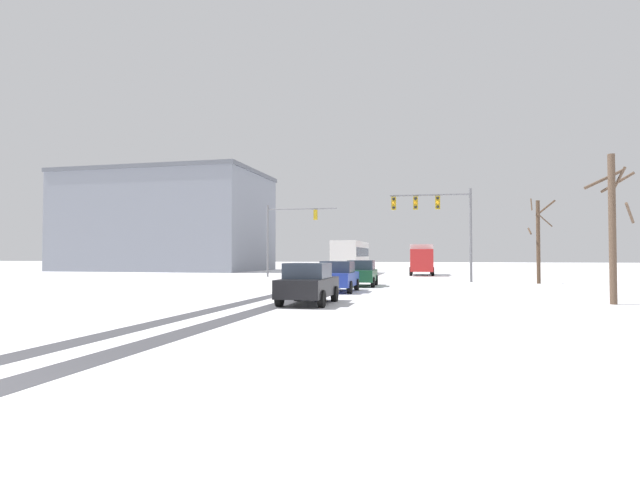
# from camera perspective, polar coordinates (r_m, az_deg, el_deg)

# --- Properties ---
(wheel_track_left_lane) EXTENTS (0.78, 35.98, 0.01)m
(wheel_track_left_lane) POSITION_cam_1_polar(r_m,az_deg,el_deg) (23.29, -6.36, -6.42)
(wheel_track_left_lane) COLOR #424247
(wheel_track_left_lane) RESTS_ON ground
(wheel_track_right_lane) EXTENTS (0.84, 35.98, 0.01)m
(wheel_track_right_lane) POSITION_cam_1_polar(r_m,az_deg,el_deg) (22.79, -2.47, -6.54)
(wheel_track_right_lane) COLOR #424247
(wheel_track_right_lane) RESTS_ON ground
(sidewalk_kerb_right) EXTENTS (4.00, 35.98, 0.12)m
(sidewalk_kerb_right) POSITION_cam_1_polar(r_m,az_deg,el_deg) (20.56, 22.70, -6.77)
(sidewalk_kerb_right) COLOR white
(sidewalk_kerb_right) RESTS_ON ground
(traffic_signal_far_left) EXTENTS (6.46, 0.40, 6.50)m
(traffic_signal_far_left) POSITION_cam_1_polar(r_m,az_deg,el_deg) (46.36, -3.71, 1.39)
(traffic_signal_far_left) COLOR slate
(traffic_signal_far_left) RESTS_ON ground
(traffic_signal_near_right) EXTENTS (5.52, 0.61, 6.50)m
(traffic_signal_near_right) POSITION_cam_1_polar(r_m,az_deg,el_deg) (36.19, 12.92, 2.83)
(traffic_signal_near_right) COLOR slate
(traffic_signal_near_right) RESTS_ON ground
(car_dark_green_lead) EXTENTS (1.99, 4.18, 1.62)m
(car_dark_green_lead) POSITION_cam_1_polar(r_m,az_deg,el_deg) (32.38, 4.62, -3.68)
(car_dark_green_lead) COLOR #194C2D
(car_dark_green_lead) RESTS_ON ground
(car_blue_second) EXTENTS (1.92, 4.14, 1.62)m
(car_blue_second) POSITION_cam_1_polar(r_m,az_deg,el_deg) (27.24, 2.01, -4.04)
(car_blue_second) COLOR #233899
(car_blue_second) RESTS_ON ground
(car_black_third) EXTENTS (1.89, 4.13, 1.62)m
(car_black_third) POSITION_cam_1_polar(r_m,az_deg,el_deg) (20.32, -1.31, -4.82)
(car_black_third) COLOR black
(car_black_third) RESTS_ON ground
(bus_oncoming) EXTENTS (2.90, 11.07, 3.38)m
(bus_oncoming) POSITION_cam_1_polar(r_m,az_deg,el_deg) (53.87, 3.47, -1.66)
(bus_oncoming) COLOR silver
(bus_oncoming) RESTS_ON ground
(box_truck_delivery) EXTENTS (2.55, 7.49, 3.02)m
(box_truck_delivery) POSITION_cam_1_polar(r_m,az_deg,el_deg) (51.89, 11.19, -2.03)
(box_truck_delivery) COLOR red
(box_truck_delivery) RESTS_ON ground
(bare_tree_sidewalk_mid) EXTENTS (1.75, 1.78, 5.92)m
(bare_tree_sidewalk_mid) POSITION_cam_1_polar(r_m,az_deg,el_deg) (23.29, 29.70, 1.64)
(bare_tree_sidewalk_mid) COLOR brown
(bare_tree_sidewalk_mid) RESTS_ON ground
(bare_tree_sidewalk_far) EXTENTS (1.76, 2.05, 5.90)m
(bare_tree_sidewalk_far) POSITION_cam_1_polar(r_m,az_deg,el_deg) (38.20, 23.06, 0.19)
(bare_tree_sidewalk_far) COLOR #4C3828
(bare_tree_sidewalk_far) RESTS_ON ground
(office_building_far_left_block) EXTENTS (25.01, 15.65, 12.65)m
(office_building_far_left_block) POSITION_cam_1_polar(r_m,az_deg,el_deg) (70.11, -16.59, 1.93)
(office_building_far_left_block) COLOR gray
(office_building_far_left_block) RESTS_ON ground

